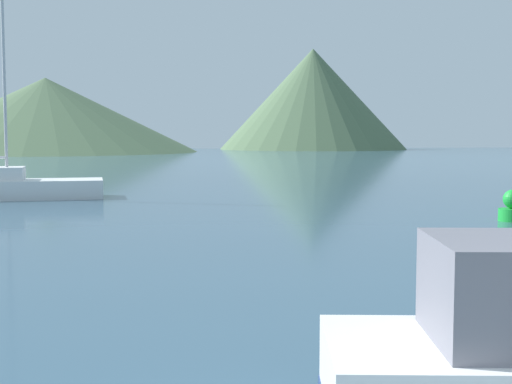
{
  "coord_description": "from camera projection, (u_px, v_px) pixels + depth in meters",
  "views": [
    {
      "loc": [
        -1.96,
        -2.54,
        2.58
      ],
      "look_at": [
        0.63,
        14.0,
        1.2
      ],
      "focal_mm": 50.0,
      "sensor_mm": 36.0,
      "label": 1
    }
  ],
  "objects": [
    {
      "name": "hill_central",
      "position": [
        313.0,
        99.0,
        116.63
      ],
      "size": [
        30.53,
        30.53,
        16.36
      ],
      "color": "#4C6647",
      "rests_on": "ground_plane"
    },
    {
      "name": "hill_west",
      "position": [
        46.0,
        115.0,
        98.33
      ],
      "size": [
        41.7,
        41.7,
        10.22
      ],
      "color": "#4C6647",
      "rests_on": "ground_plane"
    }
  ]
}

